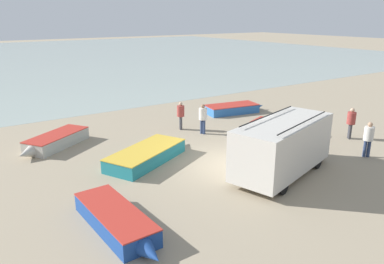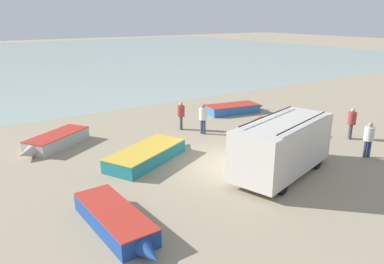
{
  "view_description": "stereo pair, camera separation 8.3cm",
  "coord_description": "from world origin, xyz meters",
  "px_view_note": "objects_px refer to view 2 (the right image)",
  "views": [
    {
      "loc": [
        -10.34,
        -12.34,
        6.46
      ],
      "look_at": [
        -0.53,
        2.13,
        1.0
      ],
      "focal_mm": 35.0,
      "sensor_mm": 36.0,
      "label": 1
    },
    {
      "loc": [
        -10.27,
        -12.39,
        6.46
      ],
      "look_at": [
        -0.53,
        2.13,
        1.0
      ],
      "focal_mm": 35.0,
      "sensor_mm": 36.0,
      "label": 2
    }
  ],
  "objects_px": {
    "fishing_rowboat_1": "(148,154)",
    "fishing_rowboat_2": "(282,129)",
    "fisherman_1": "(203,116)",
    "fisherman_3": "(181,113)",
    "fisherman_0": "(352,121)",
    "fishing_rowboat_3": "(55,141)",
    "fishing_rowboat_0": "(116,221)",
    "fishing_rowboat_4": "(234,109)",
    "fisherman_2": "(369,137)",
    "parked_van": "(283,146)"
  },
  "relations": [
    {
      "from": "parked_van",
      "to": "fisherman_2",
      "type": "relative_size",
      "value": 3.35
    },
    {
      "from": "fishing_rowboat_1",
      "to": "fisherman_1",
      "type": "relative_size",
      "value": 2.94
    },
    {
      "from": "fisherman_0",
      "to": "fisherman_1",
      "type": "height_order",
      "value": "fisherman_1"
    },
    {
      "from": "fishing_rowboat_1",
      "to": "fishing_rowboat_2",
      "type": "height_order",
      "value": "fishing_rowboat_2"
    },
    {
      "from": "fisherman_1",
      "to": "fisherman_2",
      "type": "height_order",
      "value": "fisherman_1"
    },
    {
      "from": "fishing_rowboat_3",
      "to": "fisherman_0",
      "type": "relative_size",
      "value": 2.37
    },
    {
      "from": "fishing_rowboat_2",
      "to": "fisherman_0",
      "type": "bearing_deg",
      "value": 23.23
    },
    {
      "from": "fishing_rowboat_1",
      "to": "fisherman_2",
      "type": "bearing_deg",
      "value": -57.66
    },
    {
      "from": "fishing_rowboat_3",
      "to": "parked_van",
      "type": "bearing_deg",
      "value": 95.03
    },
    {
      "from": "parked_van",
      "to": "fisherman_3",
      "type": "bearing_deg",
      "value": 74.24
    },
    {
      "from": "fisherman_2",
      "to": "fishing_rowboat_3",
      "type": "bearing_deg",
      "value": 95.05
    },
    {
      "from": "parked_van",
      "to": "fisherman_3",
      "type": "height_order",
      "value": "parked_van"
    },
    {
      "from": "fishing_rowboat_0",
      "to": "fishing_rowboat_3",
      "type": "xyz_separation_m",
      "value": [
        0.48,
        9.04,
        0.02
      ]
    },
    {
      "from": "fishing_rowboat_2",
      "to": "fisherman_0",
      "type": "height_order",
      "value": "fisherman_0"
    },
    {
      "from": "parked_van",
      "to": "fisherman_1",
      "type": "distance_m",
      "value": 6.51
    },
    {
      "from": "parked_van",
      "to": "fishing_rowboat_1",
      "type": "xyz_separation_m",
      "value": [
        -3.97,
        4.55,
        -0.97
      ]
    },
    {
      "from": "fisherman_0",
      "to": "fisherman_2",
      "type": "bearing_deg",
      "value": 92.78
    },
    {
      "from": "fishing_rowboat_0",
      "to": "fisherman_3",
      "type": "relative_size",
      "value": 2.77
    },
    {
      "from": "fishing_rowboat_2",
      "to": "fisherman_2",
      "type": "relative_size",
      "value": 2.27
    },
    {
      "from": "fisherman_2",
      "to": "fishing_rowboat_0",
      "type": "bearing_deg",
      "value": 131.09
    },
    {
      "from": "fisherman_1",
      "to": "fisherman_3",
      "type": "height_order",
      "value": "fisherman_1"
    },
    {
      "from": "fisherman_0",
      "to": "fishing_rowboat_0",
      "type": "bearing_deg",
      "value": 48.95
    },
    {
      "from": "fishing_rowboat_1",
      "to": "fisherman_3",
      "type": "height_order",
      "value": "fisherman_3"
    },
    {
      "from": "parked_van",
      "to": "fishing_rowboat_2",
      "type": "bearing_deg",
      "value": 26.78
    },
    {
      "from": "fishing_rowboat_3",
      "to": "fisherman_1",
      "type": "xyz_separation_m",
      "value": [
        7.58,
        -2.41,
        0.71
      ]
    },
    {
      "from": "fishing_rowboat_2",
      "to": "fishing_rowboat_3",
      "type": "relative_size",
      "value": 0.96
    },
    {
      "from": "fisherman_0",
      "to": "fisherman_3",
      "type": "xyz_separation_m",
      "value": [
        -6.72,
        6.64,
        -0.04
      ]
    },
    {
      "from": "fishing_rowboat_2",
      "to": "fisherman_1",
      "type": "distance_m",
      "value": 4.53
    },
    {
      "from": "fishing_rowboat_3",
      "to": "fisherman_1",
      "type": "height_order",
      "value": "fisherman_1"
    },
    {
      "from": "fisherman_0",
      "to": "fisherman_3",
      "type": "height_order",
      "value": "fisherman_0"
    },
    {
      "from": "fishing_rowboat_2",
      "to": "fishing_rowboat_4",
      "type": "distance_m",
      "value": 5.49
    },
    {
      "from": "fisherman_2",
      "to": "parked_van",
      "type": "bearing_deg",
      "value": 124.47
    },
    {
      "from": "fishing_rowboat_0",
      "to": "fishing_rowboat_4",
      "type": "xyz_separation_m",
      "value": [
        12.64,
        9.38,
        -0.02
      ]
    },
    {
      "from": "fishing_rowboat_1",
      "to": "fishing_rowboat_2",
      "type": "distance_m",
      "value": 8.15
    },
    {
      "from": "fisherman_1",
      "to": "fisherman_3",
      "type": "distance_m",
      "value": 1.54
    },
    {
      "from": "fishing_rowboat_1",
      "to": "fishing_rowboat_3",
      "type": "bearing_deg",
      "value": 98.89
    },
    {
      "from": "fishing_rowboat_0",
      "to": "fisherman_1",
      "type": "bearing_deg",
      "value": 127.21
    },
    {
      "from": "fisherman_0",
      "to": "fisherman_3",
      "type": "bearing_deg",
      "value": -1.43
    },
    {
      "from": "fishing_rowboat_1",
      "to": "fisherman_3",
      "type": "relative_size",
      "value": 3.08
    },
    {
      "from": "fishing_rowboat_2",
      "to": "fishing_rowboat_4",
      "type": "height_order",
      "value": "fishing_rowboat_2"
    },
    {
      "from": "fishing_rowboat_3",
      "to": "fishing_rowboat_4",
      "type": "xyz_separation_m",
      "value": [
        12.17,
        0.34,
        -0.03
      ]
    },
    {
      "from": "fishing_rowboat_1",
      "to": "fisherman_0",
      "type": "xyz_separation_m",
      "value": [
        10.66,
        -3.27,
        0.71
      ]
    },
    {
      "from": "fishing_rowboat_2",
      "to": "parked_van",
      "type": "bearing_deg",
      "value": -68.88
    },
    {
      "from": "fishing_rowboat_4",
      "to": "fisherman_2",
      "type": "xyz_separation_m",
      "value": [
        -0.25,
        -10.08,
        0.73
      ]
    },
    {
      "from": "fishing_rowboat_3",
      "to": "fisherman_3",
      "type": "distance_m",
      "value": 7.11
    },
    {
      "from": "fishing_rowboat_3",
      "to": "fisherman_1",
      "type": "bearing_deg",
      "value": 129.03
    },
    {
      "from": "parked_van",
      "to": "fisherman_1",
      "type": "bearing_deg",
      "value": 69.24
    },
    {
      "from": "fishing_rowboat_0",
      "to": "fisherman_3",
      "type": "xyz_separation_m",
      "value": [
        7.49,
        8.06,
        0.68
      ]
    },
    {
      "from": "fishing_rowboat_2",
      "to": "fisherman_1",
      "type": "relative_size",
      "value": 2.25
    },
    {
      "from": "fishing_rowboat_4",
      "to": "fishing_rowboat_3",
      "type": "bearing_deg",
      "value": -168.21
    }
  ]
}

